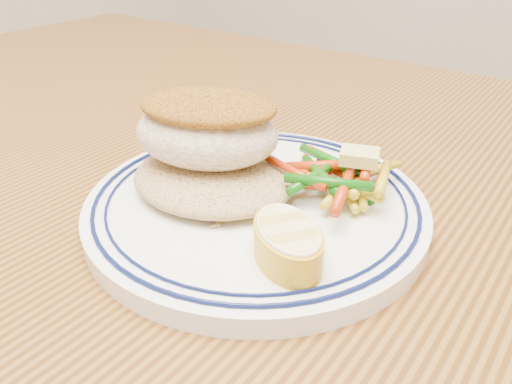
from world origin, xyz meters
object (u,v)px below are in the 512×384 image
object	(u,v)px
dining_table	(274,298)
fish_fillet	(207,127)
plate	(256,204)
vegetable_pile	(338,177)
lemon_wedge	(288,242)
rice_pilaf	(214,173)

from	to	relation	value
dining_table	fish_fillet	size ratio (longest dim) A/B	11.57
plate	fish_fillet	size ratio (longest dim) A/B	1.93
vegetable_pile	fish_fillet	bearing A→B (deg)	-153.97
dining_table	lemon_wedge	distance (m)	0.15
rice_pilaf	vegetable_pile	world-z (taller)	vegetable_pile
rice_pilaf	lemon_wedge	size ratio (longest dim) A/B	1.63
dining_table	lemon_wedge	world-z (taller)	lemon_wedge
fish_fillet	lemon_wedge	bearing A→B (deg)	-24.29
fish_fillet	lemon_wedge	size ratio (longest dim) A/B	1.65
rice_pilaf	lemon_wedge	world-z (taller)	same
fish_fillet	dining_table	bearing A→B (deg)	27.39
dining_table	rice_pilaf	distance (m)	0.13
dining_table	fish_fillet	distance (m)	0.17
lemon_wedge	vegetable_pile	bearing A→B (deg)	99.41
plate	lemon_wedge	world-z (taller)	lemon_wedge
plate	rice_pilaf	bearing A→B (deg)	-170.08
plate	lemon_wedge	size ratio (longest dim) A/B	3.18
vegetable_pile	lemon_wedge	bearing A→B (deg)	-80.59
fish_fillet	vegetable_pile	xyz separation A→B (m)	(0.09, 0.04, -0.03)
plate	lemon_wedge	xyz separation A→B (m)	(0.06, -0.05, 0.02)
plate	rice_pilaf	xyz separation A→B (m)	(-0.03, -0.01, 0.02)
lemon_wedge	fish_fillet	bearing A→B (deg)	155.71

